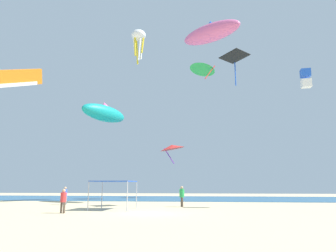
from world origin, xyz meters
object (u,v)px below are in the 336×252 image
(person_central, at_px, (63,199))
(person_leftmost, at_px, (65,194))
(kite_octopus_white, at_px, (139,37))
(kite_delta_red, at_px, (172,147))
(kite_inflatable_pink, at_px, (211,33))
(kite_inflatable_teal, at_px, (104,113))
(kite_diamond_black, at_px, (235,58))
(kite_box_blue, at_px, (306,78))
(canopy_tent, at_px, (114,182))
(kite_parafoil_orange, at_px, (19,78))
(person_near_tent, at_px, (182,195))
(kite_delta_green, at_px, (203,68))

(person_central, bearing_deg, person_leftmost, 140.53)
(person_central, xyz_separation_m, kite_octopus_white, (2.08, 13.64, 19.22))
(kite_delta_red, xyz_separation_m, kite_inflatable_pink, (6.33, -13.34, 12.60))
(kite_inflatable_teal, distance_m, kite_diamond_black, 19.33)
(kite_box_blue, bearing_deg, canopy_tent, 16.55)
(person_leftmost, relative_size, kite_parafoil_orange, 0.36)
(kite_inflatable_teal, relative_size, kite_parafoil_orange, 1.62)
(person_near_tent, xyz_separation_m, kite_inflatable_teal, (-11.22, 10.39, 10.44))
(canopy_tent, bearing_deg, kite_parafoil_orange, 175.70)
(kite_inflatable_teal, xyz_separation_m, kite_octopus_white, (5.48, -4.19, 8.68))
(kite_inflatable_teal, xyz_separation_m, kite_parafoil_orange, (-3.83, -13.50, 0.29))
(kite_delta_green, xyz_separation_m, kite_diamond_black, (3.19, -13.65, -4.54))
(canopy_tent, bearing_deg, person_central, -125.48)
(kite_delta_green, relative_size, kite_octopus_white, 1.25)
(kite_delta_red, distance_m, kite_inflatable_pink, 19.41)
(canopy_tent, bearing_deg, kite_diamond_black, 24.14)
(kite_delta_red, bearing_deg, person_leftmost, -49.04)
(kite_delta_red, bearing_deg, kite_box_blue, 11.68)
(kite_inflatable_teal, height_order, kite_box_blue, kite_inflatable_teal)
(canopy_tent, relative_size, kite_diamond_black, 1.00)
(kite_inflatable_teal, xyz_separation_m, kite_box_blue, (22.71, -11.04, 0.00))
(kite_delta_green, height_order, kite_diamond_black, kite_delta_green)
(kite_parafoil_orange, bearing_deg, person_near_tent, 127.77)
(kite_inflatable_teal, distance_m, kite_octopus_white, 11.09)
(kite_delta_red, bearing_deg, kite_delta_green, 19.05)
(kite_box_blue, xyz_separation_m, kite_octopus_white, (-17.24, 6.84, 8.68))
(canopy_tent, bearing_deg, kite_octopus_white, 92.79)
(person_near_tent, xyz_separation_m, kite_parafoil_orange, (-15.04, -3.11, 10.73))
(canopy_tent, distance_m, kite_box_blue, 19.45)
(person_central, height_order, kite_diamond_black, kite_diamond_black)
(kite_box_blue, xyz_separation_m, kite_delta_red, (-14.55, 21.01, -3.49))
(kite_octopus_white, distance_m, kite_parafoil_orange, 15.60)
(person_central, height_order, kite_octopus_white, kite_octopus_white)
(person_central, relative_size, kite_box_blue, 0.93)
(person_near_tent, bearing_deg, kite_inflatable_teal, 31.13)
(kite_inflatable_teal, bearing_deg, kite_octopus_white, 79.49)
(person_leftmost, distance_m, kite_inflatable_teal, 13.53)
(canopy_tent, relative_size, kite_delta_green, 0.61)
(canopy_tent, xyz_separation_m, kite_delta_green, (7.43, 18.41, 16.90))
(canopy_tent, distance_m, kite_delta_green, 26.07)
(kite_inflatable_teal, bearing_deg, person_leftmost, 21.15)
(person_near_tent, bearing_deg, person_central, 117.55)
(kite_inflatable_teal, bearing_deg, kite_inflatable_pink, 103.83)
(kite_inflatable_teal, relative_size, kite_inflatable_pink, 0.99)
(kite_inflatable_teal, bearing_deg, kite_diamond_black, 87.19)
(kite_diamond_black, bearing_deg, person_near_tent, -36.95)
(canopy_tent, xyz_separation_m, kite_inflatable_pink, (8.53, 10.86, 18.47))
(canopy_tent, xyz_separation_m, kite_octopus_white, (-0.49, 10.04, 18.04))
(kite_inflatable_pink, bearing_deg, kite_inflatable_teal, 17.41)
(person_central, bearing_deg, kite_octopus_white, 107.27)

